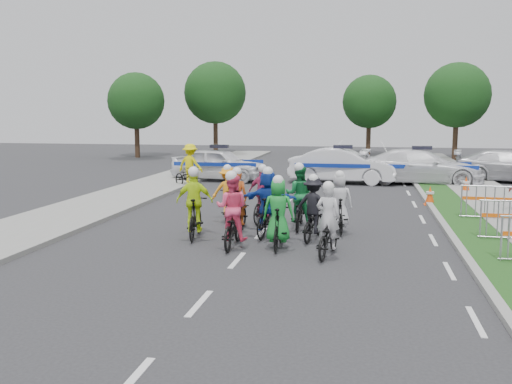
% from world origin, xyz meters
% --- Properties ---
extents(ground, '(90.00, 90.00, 0.00)m').
position_xyz_m(ground, '(0.00, 0.00, 0.00)').
color(ground, '#28282B').
rests_on(ground, ground).
extents(curb_right, '(0.20, 60.00, 0.12)m').
position_xyz_m(curb_right, '(5.10, 5.00, 0.06)').
color(curb_right, gray).
rests_on(curb_right, ground).
extents(grass_strip, '(1.20, 60.00, 0.11)m').
position_xyz_m(grass_strip, '(5.80, 5.00, 0.06)').
color(grass_strip, '#174817').
rests_on(grass_strip, ground).
extents(sidewalk_left, '(3.00, 60.00, 0.13)m').
position_xyz_m(sidewalk_left, '(-6.50, 5.00, 0.07)').
color(sidewalk_left, gray).
rests_on(sidewalk_left, ground).
extents(rider_0, '(0.88, 1.81, 1.77)m').
position_xyz_m(rider_0, '(1.98, 0.82, 0.59)').
color(rider_0, black).
rests_on(rider_0, ground).
extents(rider_1, '(0.79, 1.76, 1.83)m').
position_xyz_m(rider_1, '(0.74, 1.33, 0.71)').
color(rider_1, black).
rests_on(rider_1, ground).
extents(rider_2, '(0.82, 1.90, 1.92)m').
position_xyz_m(rider_2, '(-0.41, 1.28, 0.71)').
color(rider_2, black).
rests_on(rider_2, ground).
extents(rider_3, '(1.01, 1.89, 1.93)m').
position_xyz_m(rider_3, '(-1.61, 2.07, 0.74)').
color(rider_3, black).
rests_on(rider_3, ground).
extents(rider_4, '(1.05, 1.79, 1.75)m').
position_xyz_m(rider_4, '(1.49, 2.49, 0.68)').
color(rider_4, black).
rests_on(rider_4, ground).
extents(rider_5, '(1.57, 1.87, 1.90)m').
position_xyz_m(rider_5, '(0.26, 2.65, 0.80)').
color(rider_5, black).
rests_on(rider_5, ground).
extents(rider_6, '(0.66, 1.79, 1.82)m').
position_xyz_m(rider_6, '(-0.72, 3.26, 0.60)').
color(rider_6, black).
rests_on(rider_6, ground).
extents(rider_7, '(0.80, 1.72, 1.75)m').
position_xyz_m(rider_7, '(2.12, 3.50, 0.69)').
color(rider_7, black).
rests_on(rider_7, ground).
extents(rider_8, '(0.82, 1.90, 1.92)m').
position_xyz_m(rider_8, '(0.94, 3.95, 0.71)').
color(rider_8, black).
rests_on(rider_8, ground).
extents(rider_9, '(0.95, 1.76, 1.79)m').
position_xyz_m(rider_9, '(-0.23, 4.58, 0.69)').
color(rider_9, black).
rests_on(rider_9, ground).
extents(rider_10, '(1.04, 1.79, 1.76)m').
position_xyz_m(rider_10, '(-1.35, 4.69, 0.69)').
color(rider_10, black).
rests_on(rider_10, ground).
extents(police_car_0, '(4.91, 2.44, 1.61)m').
position_xyz_m(police_car_0, '(-4.27, 14.93, 0.80)').
color(police_car_0, white).
rests_on(police_car_0, ground).
extents(police_car_1, '(5.13, 2.12, 1.65)m').
position_xyz_m(police_car_1, '(1.75, 15.02, 0.83)').
color(police_car_1, white).
rests_on(police_car_1, ground).
extents(police_car_2, '(5.78, 2.74, 1.63)m').
position_xyz_m(police_car_2, '(5.38, 15.35, 0.81)').
color(police_car_2, white).
rests_on(police_car_2, ground).
extents(civilian_sedan, '(5.54, 2.95, 1.53)m').
position_xyz_m(civilian_sedan, '(9.71, 16.92, 0.76)').
color(civilian_sedan, '#BCBDC2').
rests_on(civilian_sedan, ground).
extents(marshal_hiviz, '(1.38, 1.01, 1.91)m').
position_xyz_m(marshal_hiviz, '(-5.12, 12.88, 0.96)').
color(marshal_hiviz, yellow).
rests_on(marshal_hiviz, ground).
extents(barrier_2, '(2.03, 0.64, 1.12)m').
position_xyz_m(barrier_2, '(6.70, 5.97, 0.56)').
color(barrier_2, '#A5A8AD').
rests_on(barrier_2, ground).
extents(cone_0, '(0.40, 0.40, 0.70)m').
position_xyz_m(cone_0, '(5.14, 9.00, 0.34)').
color(cone_0, '#F24C0C').
rests_on(cone_0, ground).
extents(cone_1, '(0.40, 0.40, 0.70)m').
position_xyz_m(cone_1, '(6.95, 12.52, 0.34)').
color(cone_1, '#F24C0C').
rests_on(cone_1, ground).
extents(parked_bike, '(1.79, 1.59, 0.94)m').
position_xyz_m(parked_bike, '(-5.04, 12.07, 0.47)').
color(parked_bike, black).
rests_on(parked_bike, ground).
extents(tree_0, '(4.20, 4.20, 6.30)m').
position_xyz_m(tree_0, '(-14.00, 28.00, 4.19)').
color(tree_0, '#382619').
rests_on(tree_0, ground).
extents(tree_1, '(4.55, 4.55, 6.82)m').
position_xyz_m(tree_1, '(9.00, 30.00, 4.54)').
color(tree_1, '#382619').
rests_on(tree_1, ground).
extents(tree_3, '(4.90, 4.90, 7.35)m').
position_xyz_m(tree_3, '(-9.00, 32.00, 4.89)').
color(tree_3, '#382619').
rests_on(tree_3, ground).
extents(tree_4, '(4.20, 4.20, 6.30)m').
position_xyz_m(tree_4, '(3.00, 34.00, 4.19)').
color(tree_4, '#382619').
rests_on(tree_4, ground).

